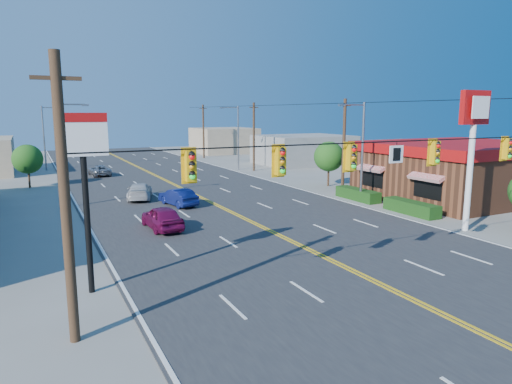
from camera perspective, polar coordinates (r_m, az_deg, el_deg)
name	(u,v)px	position (r m, az deg, el deg)	size (l,w,h in m)	color
ground	(369,280)	(20.86, 13.92, -10.62)	(160.00, 160.00, 0.00)	gray
road	(207,201)	(37.73, -6.11, -1.10)	(20.00, 120.00, 0.06)	#2D2D30
signal_span	(372,169)	(19.63, 14.25, 2.80)	(24.32, 0.34, 9.00)	#47301E
kfc	(459,170)	(42.58, 24.09, 2.55)	(16.30, 12.40, 4.70)	brown
kfc_pylon	(473,132)	(30.38, 25.49, 6.76)	(2.20, 0.36, 8.50)	white
pizza_hut_sign	(84,166)	(18.93, -20.74, 3.11)	(1.90, 0.30, 6.85)	black
streetlight_se	(361,147)	(37.33, 12.94, 5.53)	(2.55, 0.25, 8.00)	gray
streetlight_ne	(237,134)	(57.87, -2.42, 7.25)	(2.55, 0.25, 8.00)	gray
streetlight_sw	(60,149)	(36.89, -23.35, 4.92)	(2.55, 0.25, 8.00)	gray
streetlight_nw	(45,134)	(62.82, -24.82, 6.57)	(2.55, 0.25, 8.00)	gray
utility_pole_near	(344,147)	(41.35, 10.91, 5.57)	(0.28, 0.28, 8.40)	#47301E
utility_pole_mid	(254,137)	(56.67, -0.27, 6.89)	(0.28, 0.28, 8.40)	#47301E
utility_pole_far	(203,132)	(73.23, -6.58, 7.51)	(0.28, 0.28, 8.40)	#47301E
tree_kfc_rear	(329,157)	(45.43, 9.10, 4.40)	(2.94, 2.94, 4.41)	#47301E
tree_west	(28,159)	(48.93, -26.66, 3.70)	(2.80, 2.80, 4.20)	#47301E
bld_east_mid	(303,150)	(65.11, 5.94, 5.29)	(12.00, 10.00, 4.00)	gray
bld_east_far	(224,140)	(83.24, -4.04, 6.46)	(10.00, 10.00, 4.40)	tan
car_magenta	(162,218)	(28.92, -11.65, -3.23)	(1.73, 4.30, 1.47)	maroon
car_blue	(178,198)	(35.93, -9.72, -0.70)	(1.42, 4.07, 1.34)	navy
car_white	(140,192)	(39.29, -14.34, 0.03)	(1.88, 4.63, 1.34)	#B8B8B8
car_silver	(99,171)	(55.20, -19.01, 2.50)	(1.97, 4.26, 1.18)	gray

